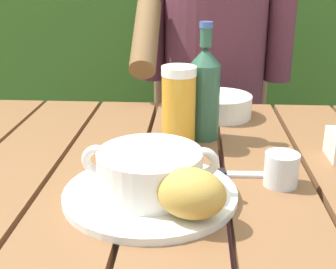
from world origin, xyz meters
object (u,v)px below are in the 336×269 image
Objects in this scene: soup_bowl at (150,170)px; serving_plate at (150,193)px; bread_roll at (191,193)px; beer_glass at (179,107)px; person_eating at (213,96)px; table_knife at (224,174)px; chair_near_diner at (209,147)px; beer_bottle at (204,91)px; diner_bowl at (219,106)px; water_glass_small at (281,169)px.

serving_plate is at bearing 75.96° from soup_bowl.
bread_roll is 0.31m from beer_glass.
beer_glass is (0.04, 0.23, 0.04)m from soup_bowl.
person_eating reaches higher than table_knife.
beer_bottle is (-0.04, -0.70, 0.41)m from chair_near_diner.
diner_bowl reaches higher than table_knife.
water_glass_small is (0.09, -0.72, 0.07)m from person_eating.
person_eating reaches higher than chair_near_diner.
diner_bowl is (0.04, 0.15, -0.08)m from beer_bottle.
person_eating is 5.12× the size of beer_bottle.
soup_bowl is 1.28× the size of table_knife.
soup_bowl reaches higher than diner_bowl.
soup_bowl is 1.37× the size of diner_bowl.
soup_bowl is 0.22m from water_glass_small.
bread_roll is 0.49× the size of beer_bottle.
water_glass_small is 0.37× the size of diner_bowl.
beer_glass is at bearing 121.36° from table_knife.
person_eating reaches higher than beer_bottle.
beer_glass reaches higher than bread_roll.
water_glass_small is (0.18, -0.17, -0.05)m from beer_glass.
person_eating is at bearing 80.78° from serving_plate.
beer_glass is 0.25m from water_glass_small.
water_glass_small is at bearing -43.60° from beer_glass.
beer_bottle is 1.56× the size of diner_bowl.
beer_bottle is 0.26m from water_glass_small.
beer_bottle is (0.05, 0.05, 0.02)m from beer_glass.
beer_glass is at bearing 136.40° from water_glass_small.
chair_near_diner reaches higher than table_knife.
table_knife is (-0.09, 0.03, -0.02)m from water_glass_small.
bread_roll is (0.07, -0.08, 0.04)m from serving_plate.
chair_near_diner is 0.81m from beer_bottle.
diner_bowl is (0.13, 0.43, 0.02)m from serving_plate.
soup_bowl is 1.31× the size of beer_glass.
water_glass_small is 0.34× the size of table_knife.
table_knife is 1.07× the size of diner_bowl.
person_eating is 0.57m from beer_glass.
chair_near_diner is at bearing 86.55° from bread_roll.
soup_bowl reaches higher than serving_plate.
table_knife is at bearing -91.07° from diner_bowl.
chair_near_diner reaches higher than serving_plate.
water_glass_small is at bearing 14.75° from serving_plate.
diner_bowl reaches higher than serving_plate.
beer_bottle is 0.22m from table_knife.
diner_bowl is (0.09, 0.20, -0.06)m from beer_glass.
person_eating is at bearing 85.92° from bread_roll.
beer_glass is at bearing -99.30° from person_eating.
serving_plate is at bearing -107.69° from beer_bottle.
bread_roll is 0.76× the size of diner_bowl.
chair_near_diner is 17.14× the size of water_glass_small.
bread_roll is (-0.06, -1.05, 0.35)m from chair_near_diner.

